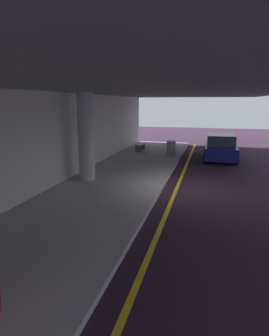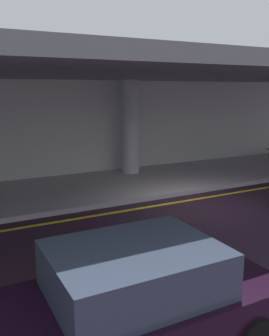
{
  "view_description": "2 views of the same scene",
  "coord_description": "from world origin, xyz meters",
  "px_view_note": "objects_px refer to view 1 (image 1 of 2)",
  "views": [
    {
      "loc": [
        -11.51,
        -0.74,
        3.4
      ],
      "look_at": [
        -0.35,
        2.14,
        0.84
      ],
      "focal_mm": 31.67,
      "sensor_mm": 36.0,
      "label": 1
    },
    {
      "loc": [
        -6.63,
        -8.68,
        3.4
      ],
      "look_at": [
        -1.06,
        1.97,
        0.88
      ],
      "focal_mm": 39.62,
      "sensor_mm": 36.0,
      "label": 2
    }
  ],
  "objects_px": {
    "bench_metal": "(140,145)",
    "trash_bin_steel": "(171,148)",
    "support_column_left_mid": "(86,137)",
    "car_navy": "(221,148)"
  },
  "relations": [
    {
      "from": "bench_metal",
      "to": "car_navy",
      "type": "bearing_deg",
      "value": -101.8
    },
    {
      "from": "support_column_left_mid",
      "to": "bench_metal",
      "type": "height_order",
      "value": "support_column_left_mid"
    },
    {
      "from": "support_column_left_mid",
      "to": "bench_metal",
      "type": "distance_m",
      "value": 8.28
    },
    {
      "from": "trash_bin_steel",
      "to": "bench_metal",
      "type": "bearing_deg",
      "value": 68.09
    },
    {
      "from": "bench_metal",
      "to": "trash_bin_steel",
      "type": "height_order",
      "value": "trash_bin_steel"
    },
    {
      "from": "car_navy",
      "to": "bench_metal",
      "type": "relative_size",
      "value": 2.56
    },
    {
      "from": "support_column_left_mid",
      "to": "trash_bin_steel",
      "type": "bearing_deg",
      "value": -20.13
    },
    {
      "from": "support_column_left_mid",
      "to": "car_navy",
      "type": "bearing_deg",
      "value": -39.01
    },
    {
      "from": "bench_metal",
      "to": "trash_bin_steel",
      "type": "xyz_separation_m",
      "value": [
        -0.9,
        -2.25,
        0.07
      ]
    },
    {
      "from": "bench_metal",
      "to": "support_column_left_mid",
      "type": "bearing_deg",
      "value": 177.16
    }
  ]
}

